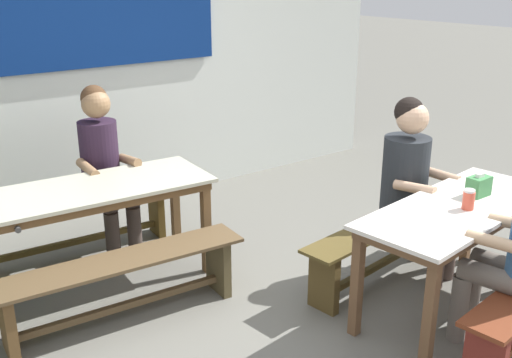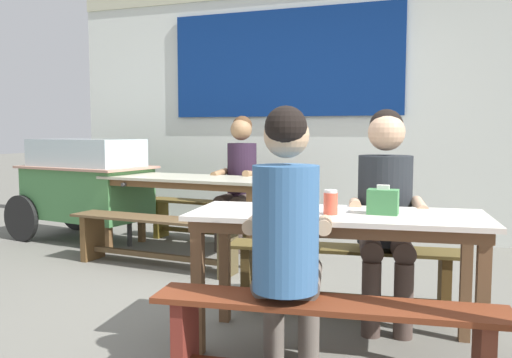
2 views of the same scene
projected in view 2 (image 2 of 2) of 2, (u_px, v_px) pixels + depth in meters
ground_plane at (232, 303)px, 3.68m from camera, size 40.00×40.00×0.00m
backdrop_wall at (319, 100)px, 5.99m from camera, size 6.08×0.23×2.90m
dining_table_far at (190, 185)px, 5.09m from camera, size 1.74×0.78×0.74m
dining_table_near at (337, 228)px, 2.87m from camera, size 1.62×0.80×0.74m
bench_far_back at (218, 215)px, 5.64m from camera, size 1.71×0.39×0.43m
bench_far_front at (156, 235)px, 4.62m from camera, size 1.66×0.44×0.43m
bench_near_back at (343, 271)px, 3.46m from camera, size 1.51×0.44×0.43m
bench_near_front at (325, 333)px, 2.36m from camera, size 1.57×0.44×0.43m
food_cart at (86, 181)px, 5.73m from camera, size 1.79×1.02×1.09m
person_right_near_table at (386, 201)px, 3.30m from camera, size 0.49×0.59×1.32m
person_near_front at (287, 233)px, 2.44m from camera, size 0.46×0.56×1.29m
person_center_facing at (239, 173)px, 5.42m from camera, size 0.41×0.56×1.33m
tissue_box at (383, 201)px, 2.81m from camera, size 0.16×0.10×0.15m
condiment_jar at (331, 202)px, 2.80m from camera, size 0.07×0.07×0.13m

